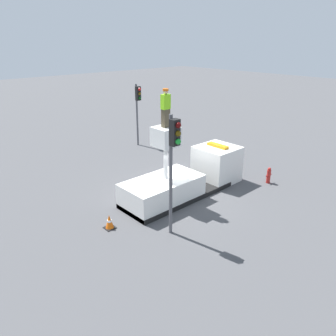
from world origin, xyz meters
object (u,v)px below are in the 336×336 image
bucket_truck (187,178)px  traffic_light_across (138,103)px  traffic_light_pole (173,153)px  traffic_cone_rear (109,222)px  fire_hydrant (269,175)px  worker (166,108)px

bucket_truck → traffic_light_across: size_ratio=1.57×
traffic_light_pole → traffic_cone_rear: bearing=128.4°
traffic_light_across → traffic_cone_rear: (-8.17, -8.47, -2.96)m
traffic_light_across → fire_hydrant: size_ratio=4.93×
bucket_truck → traffic_light_pole: (-3.23, -2.38, 2.76)m
traffic_light_pole → fire_hydrant: 8.19m
traffic_light_across → bucket_truck: bearing=-111.3°
worker → traffic_light_pole: (-1.75, -2.38, -1.13)m
traffic_light_pole → fire_hydrant: size_ratio=5.44×
bucket_truck → traffic_light_pole: bearing=-143.7°
bucket_truck → traffic_cone_rear: bucket_truck is taller
worker → traffic_cone_rear: bearing=-176.5°
bucket_truck → worker: (-1.48, 0.00, 3.88)m
traffic_cone_rear → fire_hydrant: bearing=-12.3°
traffic_light_pole → traffic_light_across: traffic_light_pole is taller
bucket_truck → worker: bearing=180.0°
bucket_truck → traffic_cone_rear: (-4.95, -0.21, -0.53)m
bucket_truck → traffic_cone_rear: bearing=-177.6°
traffic_light_pole → traffic_light_across: size_ratio=1.10×
bucket_truck → fire_hydrant: bucket_truck is taller
traffic_light_across → fire_hydrant: traffic_light_across is taller
fire_hydrant → traffic_light_across: bearing=96.0°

